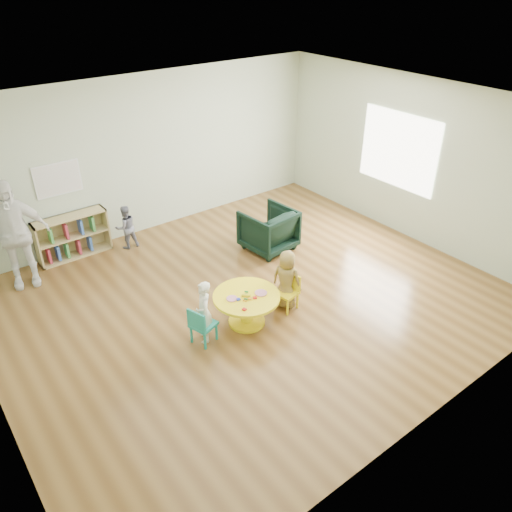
% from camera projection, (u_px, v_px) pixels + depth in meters
% --- Properties ---
extents(room, '(7.10, 7.00, 2.80)m').
position_uv_depth(room, '(250.00, 181.00, 6.50)').
color(room, brown).
rests_on(room, ground).
extents(activity_table, '(0.92, 0.92, 0.50)m').
position_uv_depth(activity_table, '(247.00, 304.00, 6.82)').
color(activity_table, yellow).
rests_on(activity_table, ground).
extents(kid_chair_left, '(0.37, 0.37, 0.55)m').
position_uv_depth(kid_chair_left, '(201.00, 325.00, 6.47)').
color(kid_chair_left, teal).
rests_on(kid_chair_left, ground).
extents(kid_chair_right, '(0.33, 0.33, 0.54)m').
position_uv_depth(kid_chair_right, '(288.00, 291.00, 7.15)').
color(kid_chair_right, yellow).
rests_on(kid_chair_right, ground).
extents(bookshelf, '(1.20, 0.30, 0.75)m').
position_uv_depth(bookshelf, '(71.00, 236.00, 8.39)').
color(bookshelf, tan).
rests_on(bookshelf, ground).
extents(alphabet_poster, '(0.74, 0.01, 0.54)m').
position_uv_depth(alphabet_poster, '(58.00, 179.00, 7.97)').
color(alphabet_poster, white).
rests_on(alphabet_poster, ground).
extents(armchair, '(0.87, 0.89, 0.74)m').
position_uv_depth(armchair, '(268.00, 230.00, 8.58)').
color(armchair, black).
rests_on(armchair, ground).
extents(child_left, '(0.33, 0.38, 0.89)m').
position_uv_depth(child_left, '(204.00, 312.00, 6.46)').
color(child_left, white).
rests_on(child_left, ground).
extents(child_right, '(0.45, 0.52, 0.90)m').
position_uv_depth(child_right, '(286.00, 279.00, 7.10)').
color(child_right, gold).
rests_on(child_right, ground).
extents(toddler, '(0.39, 0.31, 0.79)m').
position_uv_depth(toddler, '(126.00, 227.00, 8.62)').
color(toddler, '#181E3D').
rests_on(toddler, ground).
extents(adult_caretaker, '(1.08, 0.65, 1.73)m').
position_uv_depth(adult_caretaker, '(14.00, 234.00, 7.39)').
color(adult_caretaker, white).
rests_on(adult_caretaker, ground).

